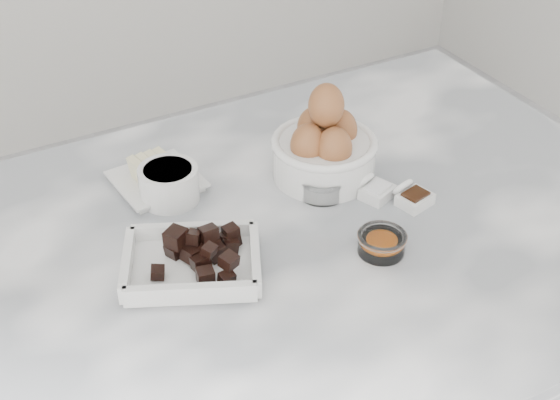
# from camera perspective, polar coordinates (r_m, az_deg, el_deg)

# --- Properties ---
(marble_slab) EXTENTS (1.20, 0.80, 0.04)m
(marble_slab) POSITION_cam_1_polar(r_m,az_deg,el_deg) (1.15, -0.16, -3.48)
(marble_slab) COLOR white
(marble_slab) RESTS_ON cabinet
(chocolate_dish) EXTENTS (0.23, 0.21, 0.05)m
(chocolate_dish) POSITION_cam_1_polar(r_m,az_deg,el_deg) (1.07, -6.49, -4.42)
(chocolate_dish) COLOR white
(chocolate_dish) RESTS_ON marble_slab
(butter_plate) EXTENTS (0.14, 0.14, 0.05)m
(butter_plate) POSITION_cam_1_polar(r_m,az_deg,el_deg) (1.25, -9.13, 1.75)
(butter_plate) COLOR white
(butter_plate) RESTS_ON marble_slab
(sugar_ramekin) EXTENTS (0.09, 0.09, 0.06)m
(sugar_ramekin) POSITION_cam_1_polar(r_m,az_deg,el_deg) (1.21, -8.13, 1.27)
(sugar_ramekin) COLOR white
(sugar_ramekin) RESTS_ON marble_slab
(egg_bowl) EXTENTS (0.17, 0.17, 0.16)m
(egg_bowl) POSITION_cam_1_polar(r_m,az_deg,el_deg) (1.24, 3.25, 3.89)
(egg_bowl) COLOR white
(egg_bowl) RESTS_ON marble_slab
(honey_bowl) EXTENTS (0.08, 0.08, 0.03)m
(honey_bowl) POSITION_cam_1_polar(r_m,az_deg,el_deg) (1.21, 3.10, 1.15)
(honey_bowl) COLOR white
(honey_bowl) RESTS_ON marble_slab
(zest_bowl) EXTENTS (0.07, 0.07, 0.03)m
(zest_bowl) POSITION_cam_1_polar(r_m,az_deg,el_deg) (1.11, 7.45, -3.07)
(zest_bowl) COLOR white
(zest_bowl) RESTS_ON marble_slab
(vanilla_spoon) EXTENTS (0.06, 0.07, 0.04)m
(vanilla_spoon) POSITION_cam_1_polar(r_m,az_deg,el_deg) (1.21, 9.63, 0.29)
(vanilla_spoon) COLOR white
(vanilla_spoon) RESTS_ON marble_slab
(salt_spoon) EXTENTS (0.06, 0.07, 0.04)m
(salt_spoon) POSITION_cam_1_polar(r_m,az_deg,el_deg) (1.22, 6.91, 0.80)
(salt_spoon) COLOR white
(salt_spoon) RESTS_ON marble_slab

